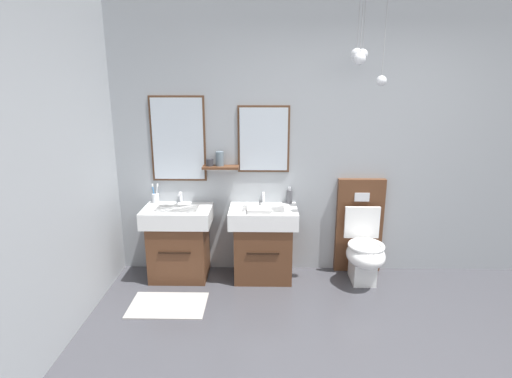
{
  "coord_description": "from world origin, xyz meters",
  "views": [
    {
      "loc": [
        -0.88,
        -2.07,
        1.96
      ],
      "look_at": [
        -0.95,
        1.62,
        0.97
      ],
      "focal_mm": 28.34,
      "sensor_mm": 36.0,
      "label": 1
    }
  ],
  "objects_px": {
    "vanity_sink_left": "(179,240)",
    "soap_dispenser": "(289,196)",
    "folded_hand_towel": "(259,210)",
    "toilet": "(362,243)",
    "toothbrush_cup": "(156,198)",
    "vanity_sink_right": "(263,241)"
  },
  "relations": [
    {
      "from": "vanity_sink_right",
      "to": "toilet",
      "type": "distance_m",
      "value": 1.0
    },
    {
      "from": "toilet",
      "to": "soap_dispenser",
      "type": "distance_m",
      "value": 0.87
    },
    {
      "from": "vanity_sink_right",
      "to": "toothbrush_cup",
      "type": "relative_size",
      "value": 3.65
    },
    {
      "from": "folded_hand_towel",
      "to": "toothbrush_cup",
      "type": "bearing_deg",
      "value": 164.49
    },
    {
      "from": "soap_dispenser",
      "to": "folded_hand_towel",
      "type": "xyz_separation_m",
      "value": [
        -0.31,
        -0.31,
        -0.05
      ]
    },
    {
      "from": "vanity_sink_right",
      "to": "toilet",
      "type": "bearing_deg",
      "value": -0.11
    },
    {
      "from": "vanity_sink_right",
      "to": "soap_dispenser",
      "type": "bearing_deg",
      "value": 32.41
    },
    {
      "from": "vanity_sink_right",
      "to": "vanity_sink_left",
      "type": "bearing_deg",
      "value": 180.0
    },
    {
      "from": "toothbrush_cup",
      "to": "soap_dispenser",
      "type": "height_order",
      "value": "toothbrush_cup"
    },
    {
      "from": "toothbrush_cup",
      "to": "folded_hand_towel",
      "type": "bearing_deg",
      "value": -15.51
    },
    {
      "from": "soap_dispenser",
      "to": "folded_hand_towel",
      "type": "relative_size",
      "value": 0.8
    },
    {
      "from": "vanity_sink_left",
      "to": "folded_hand_towel",
      "type": "relative_size",
      "value": 3.36
    },
    {
      "from": "toilet",
      "to": "toothbrush_cup",
      "type": "distance_m",
      "value": 2.16
    },
    {
      "from": "soap_dispenser",
      "to": "folded_hand_towel",
      "type": "height_order",
      "value": "soap_dispenser"
    },
    {
      "from": "soap_dispenser",
      "to": "toilet",
      "type": "bearing_deg",
      "value": -13.15
    },
    {
      "from": "vanity_sink_left",
      "to": "soap_dispenser",
      "type": "height_order",
      "value": "soap_dispenser"
    },
    {
      "from": "vanity_sink_left",
      "to": "folded_hand_towel",
      "type": "height_order",
      "value": "folded_hand_towel"
    },
    {
      "from": "toothbrush_cup",
      "to": "folded_hand_towel",
      "type": "distance_m",
      "value": 1.11
    },
    {
      "from": "vanity_sink_left",
      "to": "soap_dispenser",
      "type": "bearing_deg",
      "value": 8.58
    },
    {
      "from": "soap_dispenser",
      "to": "folded_hand_towel",
      "type": "bearing_deg",
      "value": -134.94
    },
    {
      "from": "toilet",
      "to": "toothbrush_cup",
      "type": "bearing_deg",
      "value": 175.64
    },
    {
      "from": "vanity_sink_right",
      "to": "toothbrush_cup",
      "type": "height_order",
      "value": "toothbrush_cup"
    }
  ]
}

